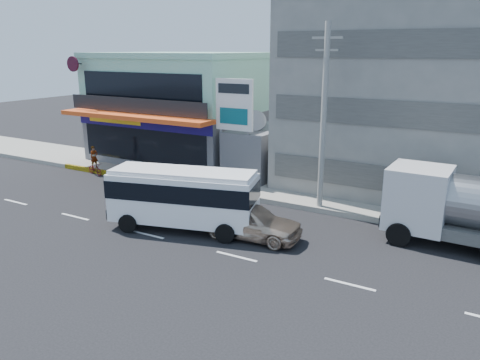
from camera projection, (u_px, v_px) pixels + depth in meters
name	position (u px, v px, depth m)	size (l,w,h in m)	color
ground	(147.00, 235.00, 22.60)	(120.00, 120.00, 0.00)	black
sidewalk	(316.00, 196.00, 28.10)	(70.00, 5.00, 0.30)	gray
shop_building	(183.00, 110.00, 36.99)	(12.40, 11.70, 8.00)	#4F4F54
concrete_building	(431.00, 77.00, 28.44)	(16.00, 12.00, 14.00)	gray
gap_structure	(261.00, 153.00, 32.15)	(3.00, 6.00, 3.50)	#4F4F54
satellite_dish	(255.00, 129.00, 30.82)	(1.50, 1.50, 0.15)	slate
billboard	(234.00, 111.00, 29.19)	(2.60, 0.18, 6.90)	gray
utility_pole_near	(324.00, 118.00, 24.51)	(1.60, 0.30, 10.00)	#999993
minibus	(183.00, 194.00, 22.83)	(7.59, 4.10, 3.03)	white
sedan	(250.00, 221.00, 22.03)	(2.00, 4.98, 1.70)	beige
motorcycle_rider	(95.00, 165.00, 33.18)	(1.69, 0.91, 2.06)	#580C10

